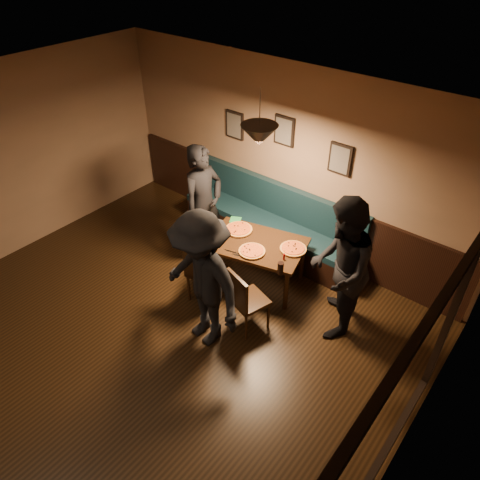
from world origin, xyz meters
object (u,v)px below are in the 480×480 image
at_px(tabasco_bottle, 284,256).
at_px(diner_front, 202,281).
at_px(chair_near_right, 250,299).
at_px(chair_near_left, 206,269).
at_px(booth_bench, 269,219).
at_px(diner_left, 204,205).
at_px(soda_glass, 281,268).
at_px(diner_right, 340,269).
at_px(dining_table, 256,263).

bearing_deg(tabasco_bottle, diner_front, -107.54).
xyz_separation_m(chair_near_right, tabasco_bottle, (0.05, 0.65, 0.30)).
xyz_separation_m(chair_near_left, diner_front, (0.47, -0.56, 0.44)).
bearing_deg(booth_bench, diner_front, -76.11).
relative_size(chair_near_right, tabasco_bottle, 8.08).
bearing_deg(diner_front, booth_bench, 111.93).
bearing_deg(booth_bench, tabasco_bottle, -45.35).
height_order(diner_left, soda_glass, diner_left).
height_order(chair_near_left, soda_glass, chair_near_left).
bearing_deg(tabasco_bottle, booth_bench, 134.65).
distance_m(booth_bench, soda_glass, 1.51).
bearing_deg(tabasco_bottle, diner_left, 177.79).
distance_m(booth_bench, diner_front, 2.12).
bearing_deg(chair_near_left, diner_front, -62.32).
relative_size(diner_left, diner_right, 0.98).
relative_size(diner_left, diner_front, 1.00).
relative_size(chair_near_right, soda_glass, 5.45).
height_order(chair_near_left, diner_right, diner_right).
xyz_separation_m(booth_bench, diner_left, (-0.59, -0.81, 0.42)).
height_order(dining_table, chair_near_left, chair_near_left).
bearing_deg(soda_glass, diner_right, 21.54).
bearing_deg(chair_near_left, diner_right, 7.70).
relative_size(chair_near_right, diner_front, 0.50).
distance_m(booth_bench, diner_right, 1.90).
height_order(booth_bench, chair_near_right, booth_bench).
bearing_deg(diner_right, chair_near_left, -92.65).
xyz_separation_m(chair_near_right, soda_glass, (0.17, 0.40, 0.33)).
bearing_deg(soda_glass, tabasco_bottle, 115.21).
relative_size(dining_table, diner_front, 0.71).
xyz_separation_m(diner_left, diner_right, (2.22, -0.05, 0.02)).
bearing_deg(diner_front, diner_right, 53.54).
bearing_deg(dining_table, tabasco_bottle, -21.87).
height_order(diner_right, diner_front, diner_right).
bearing_deg(diner_front, chair_near_left, 138.46).
relative_size(chair_near_left, chair_near_right, 1.05).
bearing_deg(diner_right, diner_front, -67.58).
bearing_deg(chair_near_right, diner_left, 169.70).
xyz_separation_m(dining_table, chair_near_left, (-0.34, -0.65, 0.13)).
bearing_deg(chair_near_left, tabasco_bottle, 22.51).
xyz_separation_m(booth_bench, dining_table, (0.37, -0.81, -0.15)).
xyz_separation_m(dining_table, diner_front, (0.13, -1.20, 0.57)).
xyz_separation_m(diner_front, soda_glass, (0.48, 0.90, -0.14)).
bearing_deg(chair_near_right, chair_near_left, -167.94).
xyz_separation_m(booth_bench, chair_near_right, (0.81, -1.52, -0.04)).
xyz_separation_m(diner_right, soda_glass, (-0.65, -0.26, -0.16)).
bearing_deg(diner_front, diner_left, 140.12).
bearing_deg(diner_left, soda_glass, -97.89).
xyz_separation_m(diner_left, soda_glass, (1.56, -0.31, -0.14)).
height_order(booth_bench, diner_front, diner_front).
bearing_deg(diner_left, dining_table, -86.62).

